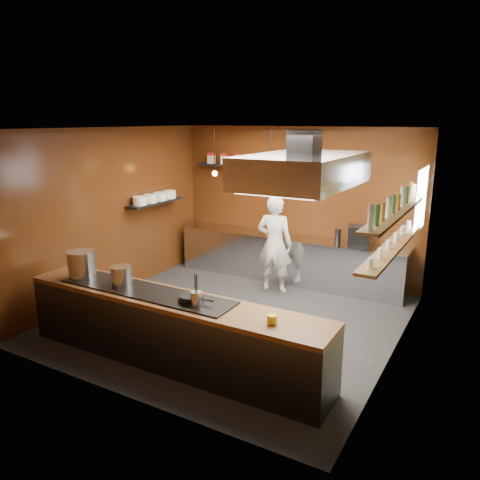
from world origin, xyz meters
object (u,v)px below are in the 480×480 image
Objects in this scene: stockpot_large at (82,264)px; chef at (275,244)px; espresso_machine at (359,236)px; stockpot_small at (121,276)px; extractor_hood at (304,170)px.

stockpot_large is 3.48m from chef.
stockpot_small is at bearing -134.19° from espresso_machine.
chef is (-1.28, 1.89, -1.60)m from extractor_hood.
espresso_machine is (2.20, 3.72, 0.01)m from stockpot_small.
extractor_hood is 1.10× the size of chef.
stockpot_large is 0.22× the size of chef.
chef is (1.56, 3.11, -0.22)m from stockpot_large.
chef reaches higher than espresso_machine.
extractor_hood is 5.13× the size of stockpot_large.
stockpot_large reaches higher than espresso_machine.
stockpot_small is (-2.11, -1.20, -1.43)m from extractor_hood.
stockpot_large is 1.38× the size of stockpot_small.
extractor_hood is 2.90m from espresso_machine.
extractor_hood is 3.39m from stockpot_large.
extractor_hood is 2.82m from stockpot_small.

